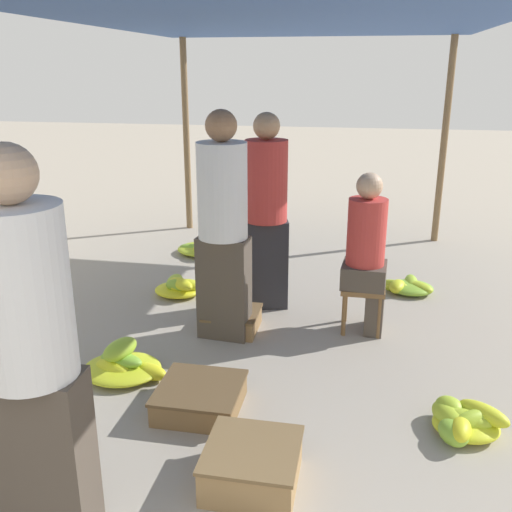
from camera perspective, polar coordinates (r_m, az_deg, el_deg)
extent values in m
cylinder|color=olive|center=(7.44, -6.98, 11.72)|extent=(0.08, 0.08, 2.38)
cylinder|color=olive|center=(7.14, 18.28, 10.69)|extent=(0.08, 0.08, 2.38)
cube|color=#33569E|center=(4.21, 1.67, 23.40)|extent=(3.54, 6.20, 0.04)
cube|color=#4C4238|center=(2.78, -20.31, -18.43)|extent=(0.40, 0.24, 0.82)
cylinder|color=white|center=(2.42, -22.30, -3.52)|extent=(0.39, 0.39, 0.72)
sphere|color=tan|center=(2.30, -23.72, 7.55)|extent=(0.23, 0.23, 0.23)
cube|color=brown|center=(4.62, 10.66, -3.12)|extent=(0.34, 0.34, 0.04)
cylinder|color=brown|center=(4.57, 8.78, -5.88)|extent=(0.04, 0.04, 0.34)
cylinder|color=brown|center=(4.57, 12.21, -6.07)|extent=(0.04, 0.04, 0.34)
cylinder|color=brown|center=(4.82, 8.93, -4.57)|extent=(0.04, 0.04, 0.34)
cylinder|color=brown|center=(4.82, 12.17, -4.76)|extent=(0.04, 0.04, 0.34)
cube|color=#4C4238|center=(4.69, 11.78, -5.12)|extent=(0.16, 0.31, 0.38)
cube|color=#4C4238|center=(4.58, 10.74, -1.84)|extent=(0.36, 0.36, 0.18)
cylinder|color=#BF3833|center=(4.47, 11.00, 2.38)|extent=(0.32, 0.32, 0.52)
sphere|color=tan|center=(4.39, 11.29, 6.90)|extent=(0.20, 0.20, 0.20)
ellipsoid|color=yellow|center=(6.45, -3.78, 0.59)|extent=(0.31, 0.15, 0.12)
ellipsoid|color=#ACC92D|center=(6.44, -4.05, 0.85)|extent=(0.25, 0.19, 0.10)
ellipsoid|color=#CED727|center=(6.53, -5.23, 1.68)|extent=(0.11, 0.22, 0.12)
ellipsoid|color=#87BA34|center=(6.55, -6.39, 0.75)|extent=(0.34, 0.19, 0.10)
ellipsoid|color=#94C032|center=(6.44, -4.39, 0.53)|extent=(0.30, 0.33, 0.10)
ellipsoid|color=#C6D429|center=(6.38, -4.22, 0.29)|extent=(0.34, 0.16, 0.12)
ellipsoid|color=yellow|center=(6.37, -5.61, 0.56)|extent=(0.26, 0.29, 0.12)
ellipsoid|color=#B4CC2C|center=(6.56, -5.23, 0.69)|extent=(0.61, 0.53, 0.10)
ellipsoid|color=yellow|center=(5.30, -7.14, -2.95)|extent=(0.32, 0.22, 0.12)
ellipsoid|color=yellow|center=(5.43, -6.87, -3.19)|extent=(0.25, 0.21, 0.10)
ellipsoid|color=#8BBC33|center=(5.29, -7.78, -2.92)|extent=(0.24, 0.12, 0.12)
ellipsoid|color=yellow|center=(5.29, -7.51, -2.78)|extent=(0.32, 0.29, 0.10)
ellipsoid|color=#A6C72E|center=(5.48, -8.14, -2.68)|extent=(0.18, 0.34, 0.14)
ellipsoid|color=yellow|center=(5.39, -7.78, -3.37)|extent=(0.44, 0.39, 0.10)
ellipsoid|color=yellow|center=(4.08, -14.12, -10.90)|extent=(0.32, 0.22, 0.14)
ellipsoid|color=#81B835|center=(4.07, -13.32, -10.05)|extent=(0.34, 0.19, 0.10)
ellipsoid|color=#99C231|center=(4.05, -13.43, -9.05)|extent=(0.24, 0.33, 0.13)
ellipsoid|color=yellow|center=(4.03, -10.58, -11.29)|extent=(0.29, 0.20, 0.11)
ellipsoid|color=#CBD528|center=(4.11, -13.24, -10.92)|extent=(0.55, 0.48, 0.10)
ellipsoid|color=#ABC92D|center=(3.64, 20.32, -15.03)|extent=(0.31, 0.20, 0.10)
ellipsoid|color=#A5C62F|center=(3.71, 18.82, -14.31)|extent=(0.24, 0.26, 0.15)
ellipsoid|color=#ADC92D|center=(3.64, 18.87, -15.21)|extent=(0.27, 0.37, 0.14)
ellipsoid|color=#CDD628|center=(3.67, 21.83, -14.39)|extent=(0.32, 0.29, 0.11)
ellipsoid|color=#A3C62F|center=(3.64, 20.94, -15.16)|extent=(0.30, 0.25, 0.14)
ellipsoid|color=#86BA34|center=(3.54, 19.13, -16.34)|extent=(0.21, 0.25, 0.12)
ellipsoid|color=yellow|center=(3.53, 19.79, -16.03)|extent=(0.15, 0.23, 0.11)
ellipsoid|color=yellow|center=(3.66, 20.24, -15.62)|extent=(0.38, 0.33, 0.10)
ellipsoid|color=#99C231|center=(5.67, 15.25, -2.55)|extent=(0.12, 0.33, 0.11)
ellipsoid|color=#CDD628|center=(5.53, 13.96, -2.97)|extent=(0.20, 0.27, 0.12)
ellipsoid|color=#B7CE2B|center=(5.56, 13.74, -2.96)|extent=(0.30, 0.22, 0.12)
ellipsoid|color=#AFCA2D|center=(5.58, 15.87, -2.99)|extent=(0.33, 0.31, 0.10)
ellipsoid|color=#87BA34|center=(5.59, 15.21, -3.07)|extent=(0.42, 0.37, 0.10)
cube|color=olive|center=(4.65, -2.38, -6.56)|extent=(0.41, 0.41, 0.14)
cube|color=brown|center=(4.62, -2.39, -5.65)|extent=(0.43, 0.43, 0.02)
cube|color=brown|center=(3.66, -5.61, -14.05)|extent=(0.49, 0.49, 0.14)
cube|color=brown|center=(3.62, -5.65, -12.96)|extent=(0.51, 0.51, 0.02)
cube|color=#9E7A4C|center=(3.09, -0.38, -20.34)|extent=(0.46, 0.46, 0.19)
cube|color=brown|center=(3.02, -0.39, -18.76)|extent=(0.48, 0.48, 0.02)
cube|color=#4C4238|center=(4.43, -3.21, -3.17)|extent=(0.41, 0.25, 0.81)
cylinder|color=white|center=(4.21, -3.39, 6.52)|extent=(0.41, 0.41, 0.71)
sphere|color=#9E704C|center=(4.14, -3.51, 12.89)|extent=(0.23, 0.23, 0.23)
cube|color=#2D2D33|center=(4.99, 0.98, -0.82)|extent=(0.42, 0.29, 0.79)
cylinder|color=#BF3833|center=(4.80, 1.03, 7.50)|extent=(0.44, 0.44, 0.68)
sphere|color=tan|center=(4.73, 1.06, 12.88)|extent=(0.22, 0.22, 0.22)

